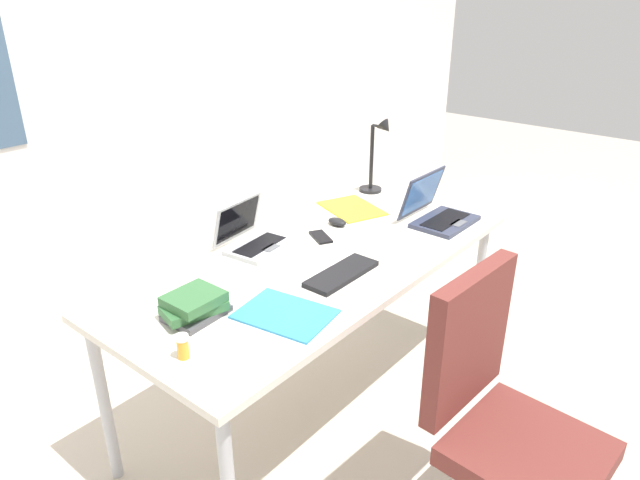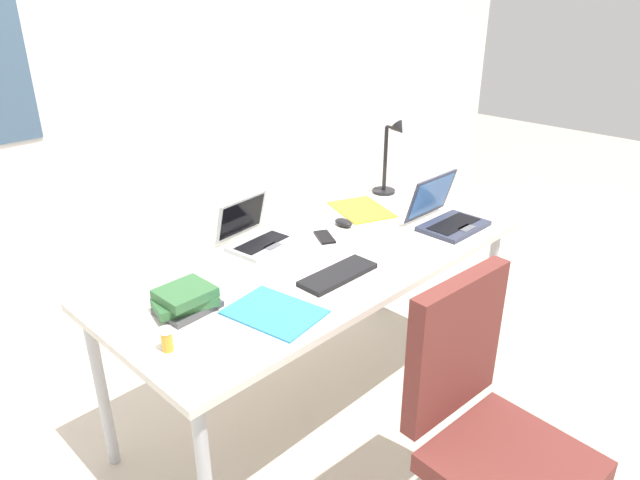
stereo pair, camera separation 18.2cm
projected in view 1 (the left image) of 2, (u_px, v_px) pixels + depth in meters
The scene contains 14 objects.
ground_plane at pixel (320, 401), 2.67m from camera, with size 12.00×12.00×0.00m, color #B7AD9E.
wall_back at pixel (143, 88), 2.77m from camera, with size 6.00×0.13×2.60m.
desk at pixel (320, 270), 2.39m from camera, with size 1.80×0.80×0.74m.
desk_lamp at pixel (377, 156), 3.00m from camera, with size 0.12×0.18×0.40m.
laptop_near_mouse at pixel (253, 238), 2.44m from camera, with size 0.30×0.27×0.20m.
laptop_near_lamp at pixel (438, 212), 2.69m from camera, with size 0.31×0.28×0.22m.
external_keyboard at pixel (342, 274), 2.21m from camera, with size 0.33×0.12×0.02m, color black.
computer_mouse at pixel (337, 222), 2.67m from camera, with size 0.06×0.10×0.03m, color black.
cell_phone at pixel (321, 237), 2.54m from camera, with size 0.06×0.14×0.01m, color black.
pill_bottle at pixel (183, 346), 1.73m from camera, with size 0.04×0.04×0.08m.
book_stack at pixel (195, 306), 1.93m from camera, with size 0.23×0.17×0.09m.
paper_folder_back_right at pixel (285, 314), 1.96m from camera, with size 0.23×0.31×0.01m, color #338CC6.
paper_folder_front_right at pixel (352, 208), 2.86m from camera, with size 0.23×0.31×0.01m, color gold.
office_chair at pixel (504, 445), 1.88m from camera, with size 0.52×0.55×0.97m.
Camera 1 is at (-1.63, -1.35, 1.79)m, focal length 32.42 mm.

